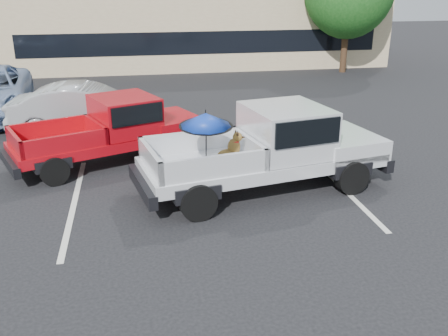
{
  "coord_description": "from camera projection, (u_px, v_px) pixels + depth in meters",
  "views": [
    {
      "loc": [
        -1.57,
        -8.16,
        4.52
      ],
      "look_at": [
        -0.06,
        0.13,
        1.3
      ],
      "focal_mm": 40.0,
      "sensor_mm": 36.0,
      "label": 1
    }
  ],
  "objects": [
    {
      "name": "ground",
      "position": [
        229.0,
        235.0,
        9.38
      ],
      "size": [
        90.0,
        90.0,
        0.0
      ],
      "primitive_type": "plane",
      "color": "black",
      "rests_on": "ground"
    },
    {
      "name": "stripe_right",
      "position": [
        338.0,
        183.0,
        11.72
      ],
      "size": [
        0.12,
        5.0,
        0.01
      ],
      "primitive_type": "cube",
      "color": "silver",
      "rests_on": "ground"
    },
    {
      "name": "motel_building",
      "position": [
        194.0,
        3.0,
        27.86
      ],
      "size": [
        20.4,
        8.4,
        6.3
      ],
      "color": "tan",
      "rests_on": "ground"
    },
    {
      "name": "red_pickup",
      "position": [
        120.0,
        126.0,
        12.98
      ],
      "size": [
        5.35,
        3.55,
        1.67
      ],
      "rotation": [
        0.0,
        0.0,
        0.39
      ],
      "color": "black",
      "rests_on": "ground"
    },
    {
      "name": "stripe_left",
      "position": [
        74.0,
        203.0,
        10.72
      ],
      "size": [
        0.12,
        5.0,
        0.01
      ],
      "primitive_type": "cube",
      "color": "silver",
      "rests_on": "ground"
    },
    {
      "name": "silver_sedan",
      "position": [
        88.0,
        109.0,
        15.26
      ],
      "size": [
        4.75,
        2.01,
        1.52
      ],
      "primitive_type": "imported",
      "rotation": [
        0.0,
        0.0,
        1.48
      ],
      "color": "#A3A6AA",
      "rests_on": "ground"
    },
    {
      "name": "silver_pickup",
      "position": [
        276.0,
        144.0,
        11.14
      ],
      "size": [
        5.96,
        3.0,
        2.06
      ],
      "rotation": [
        0.0,
        0.0,
        0.19
      ],
      "color": "black",
      "rests_on": "ground"
    }
  ]
}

